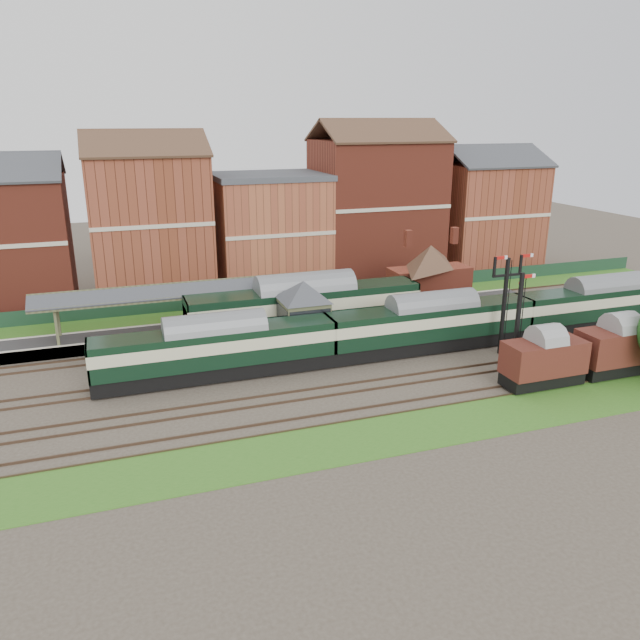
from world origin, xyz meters
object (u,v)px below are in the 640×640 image
object	(u,v)px
signal_box	(304,314)
dmu_train	(431,323)
platform_railcar	(305,307)
semaphore_bracket	(505,299)
goods_van_a	(544,359)

from	to	relation	value
signal_box	dmu_train	size ratio (longest dim) A/B	0.11
signal_box	platform_railcar	size ratio (longest dim) A/B	0.29
semaphore_bracket	platform_railcar	distance (m)	16.65
dmu_train	platform_railcar	bearing A→B (deg)	143.49
signal_box	semaphore_bracket	xyz separation A→B (m)	(15.04, -5.75, 1.44)
dmu_train	platform_railcar	size ratio (longest dim) A/B	2.59
goods_van_a	semaphore_bracket	bearing A→B (deg)	81.13
semaphore_bracket	goods_van_a	size ratio (longest dim) A/B	1.39
semaphore_bracket	goods_van_a	world-z (taller)	semaphore_bracket
signal_box	platform_railcar	distance (m)	3.48
semaphore_bracket	dmu_train	xyz separation A→B (m)	(-5.09, 2.50, -2.24)
platform_railcar	goods_van_a	world-z (taller)	platform_railcar
dmu_train	goods_van_a	size ratio (longest dim) A/B	9.07
dmu_train	goods_van_a	world-z (taller)	dmu_train
platform_railcar	semaphore_bracket	bearing A→B (deg)	-32.97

